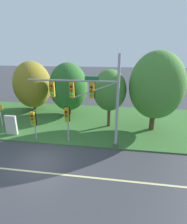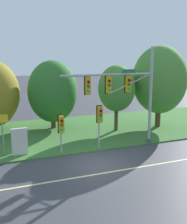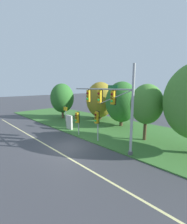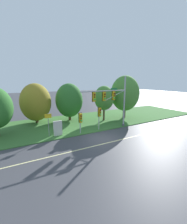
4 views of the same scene
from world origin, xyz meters
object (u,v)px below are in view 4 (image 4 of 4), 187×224
pedestrian_signal_further_along (81,119)px  tree_mid_verge (104,98)px  tree_behind_signpost (69,100)px  traffic_signal_mast (112,99)px  tree_tall_centre (125,93)px  pedestrian_signal_near_kerb (100,113)px  tree_left_of_mast (36,102)px  route_sign_post (48,121)px  info_kiosk (58,128)px

pedestrian_signal_further_along → tree_mid_verge: bearing=33.6°
pedestrian_signal_further_along → tree_behind_signpost: (1.14, 7.23, 1.51)m
traffic_signal_mast → tree_tall_centre: tree_tall_centre is taller
traffic_signal_mast → pedestrian_signal_near_kerb: 2.81m
traffic_signal_mast → tree_behind_signpost: bearing=118.0°
tree_left_of_mast → tree_mid_verge: size_ratio=1.08×
traffic_signal_mast → tree_left_of_mast: traffic_signal_mast is taller
pedestrian_signal_near_kerb → tree_left_of_mast: tree_left_of_mast is taller
traffic_signal_mast → route_sign_post: size_ratio=2.54×
pedestrian_signal_near_kerb → tree_mid_verge: tree_mid_verge is taller
pedestrian_signal_further_along → tree_behind_signpost: 7.47m
tree_behind_signpost → info_kiosk: (-3.95, -6.38, -2.55)m
tree_tall_centre → info_kiosk: 14.39m
pedestrian_signal_further_along → tree_tall_centre: 11.77m
tree_left_of_mast → info_kiosk: tree_left_of_mast is taller
tree_tall_centre → pedestrian_signal_further_along: bearing=-159.6°
info_kiosk → pedestrian_signal_near_kerb: bearing=-6.5°
pedestrian_signal_near_kerb → info_kiosk: size_ratio=1.71×
tree_mid_verge → tree_tall_centre: (4.43, -0.20, 0.65)m
tree_tall_centre → tree_left_of_mast: bearing=163.4°
traffic_signal_mast → tree_left_of_mast: bearing=137.2°
traffic_signal_mast → pedestrian_signal_further_along: traffic_signal_mast is taller
route_sign_post → pedestrian_signal_further_along: bearing=-14.5°
traffic_signal_mast → tree_tall_centre: (5.77, 4.04, 0.20)m
pedestrian_signal_near_kerb → route_sign_post: 6.95m
pedestrian_signal_near_kerb → pedestrian_signal_further_along: 3.03m
traffic_signal_mast → pedestrian_signal_further_along: bearing=179.6°
pedestrian_signal_near_kerb → tree_behind_signpost: tree_behind_signpost is taller
tree_left_of_mast → tree_mid_verge: 11.35m
pedestrian_signal_near_kerb → tree_left_of_mast: bearing=130.9°
pedestrian_signal_further_along → route_sign_post: size_ratio=0.95×
route_sign_post → tree_tall_centre: 15.18m
tree_mid_verge → tree_behind_signpost: bearing=149.9°
pedestrian_signal_further_along → pedestrian_signal_near_kerb: bearing=3.5°
pedestrian_signal_near_kerb → info_kiosk: 6.02m
pedestrian_signal_near_kerb → route_sign_post: pedestrian_signal_near_kerb is taller
pedestrian_signal_near_kerb → tree_left_of_mast: (-7.17, 8.28, 1.03)m
tree_mid_verge → tree_left_of_mast: bearing=157.9°
route_sign_post → tree_left_of_mast: (-0.28, 7.46, 1.43)m
pedestrian_signal_further_along → tree_left_of_mast: tree_left_of_mast is taller
pedestrian_signal_near_kerb → pedestrian_signal_further_along: bearing=-176.5°
tree_left_of_mast → tree_behind_signpost: size_ratio=1.01×
tree_tall_centre → route_sign_post: bearing=-168.4°
pedestrian_signal_further_along → tree_left_of_mast: size_ratio=0.43×
tree_mid_verge → pedestrian_signal_near_kerb: bearing=-129.7°
pedestrian_signal_further_along → info_kiosk: bearing=163.2°
pedestrian_signal_near_kerb → pedestrian_signal_further_along: size_ratio=1.16×
pedestrian_signal_further_along → info_kiosk: 3.11m
tree_tall_centre → traffic_signal_mast: bearing=-145.0°
tree_left_of_mast → info_kiosk: bearing=-79.9°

